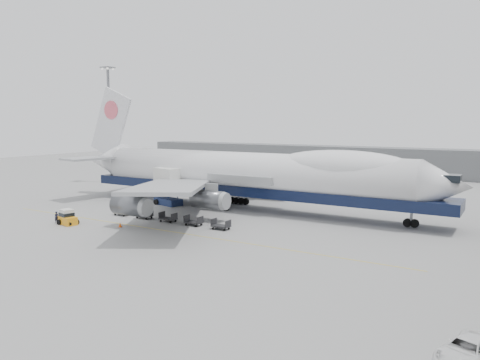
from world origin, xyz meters
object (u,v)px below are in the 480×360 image
Objects in this scene: catering_truck at (168,184)px; airliner at (249,173)px; service_van at (467,350)px; ground_worker at (57,217)px; baggage_tug at (67,218)px.

airliner is at bearing 28.37° from catering_truck.
airliner reaches higher than service_van.
ground_worker is (-17.15, -22.15, -4.83)m from airliner.
ground_worker is at bearing -87.91° from catering_truck.
airliner is 27.13m from baggage_tug.
catering_truck is at bearing 11.61° from ground_worker.
catering_truck is 3.81× the size of ground_worker.
ground_worker is (-1.88, -0.23, -0.10)m from baggage_tug.
ground_worker reaches higher than service_van.
baggage_tug is at bearing -124.85° from airliner.
baggage_tug is (-1.95, -18.44, -2.54)m from catering_truck.
service_van is (47.44, -30.52, -2.75)m from catering_truck.
airliner is 28.42m from ground_worker.
catering_truck is at bearing -165.33° from airliner.
ground_worker is at bearing -127.75° from airliner.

